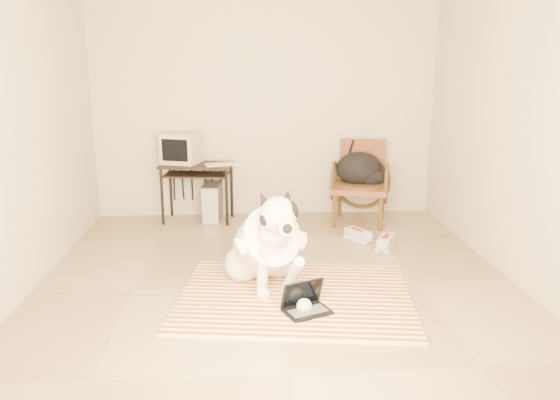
{
  "coord_description": "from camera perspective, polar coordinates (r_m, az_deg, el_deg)",
  "views": [
    {
      "loc": [
        -0.25,
        -4.21,
        1.81
      ],
      "look_at": [
        0.03,
        0.06,
        0.72
      ],
      "focal_mm": 35.0,
      "sensor_mm": 36.0,
      "label": 1
    }
  ],
  "objects": [
    {
      "name": "floor",
      "position": [
        4.59,
        -0.33,
        -8.98
      ],
      "size": [
        4.5,
        4.5,
        0.0
      ],
      "primitive_type": "plane",
      "color": "#8D7A56",
      "rests_on": "ground"
    },
    {
      "name": "wall_back",
      "position": [
        6.48,
        -1.56,
        10.17
      ],
      "size": [
        4.5,
        0.0,
        4.5
      ],
      "primitive_type": "plane",
      "rotation": [
        1.57,
        0.0,
        0.0
      ],
      "color": "#BDB49B",
      "rests_on": "floor"
    },
    {
      "name": "wall_front",
      "position": [
        2.03,
        3.44,
        1.11
      ],
      "size": [
        4.5,
        0.0,
        4.5
      ],
      "primitive_type": "plane",
      "rotation": [
        -1.57,
        0.0,
        0.0
      ],
      "color": "#BDB49B",
      "rests_on": "floor"
    },
    {
      "name": "wall_left",
      "position": [
        4.58,
        -26.39,
        7.01
      ],
      "size": [
        0.0,
        4.5,
        4.5
      ],
      "primitive_type": "plane",
      "rotation": [
        1.57,
        0.0,
        1.57
      ],
      "color": "#BDB49B",
      "rests_on": "floor"
    },
    {
      "name": "wall_right",
      "position": [
        4.8,
        24.46,
        7.48
      ],
      "size": [
        0.0,
        4.5,
        4.5
      ],
      "primitive_type": "plane",
      "rotation": [
        1.57,
        0.0,
        -1.57
      ],
      "color": "#BDB49B",
      "rests_on": "floor"
    },
    {
      "name": "rug",
      "position": [
        4.37,
        1.57,
        -10.08
      ],
      "size": [
        1.98,
        1.62,
        0.02
      ],
      "color": "#D6420D",
      "rests_on": "floor"
    },
    {
      "name": "dog",
      "position": [
        4.43,
        -1.44,
        -4.8
      ],
      "size": [
        0.66,
        1.18,
        0.91
      ],
      "color": "silver",
      "rests_on": "rug"
    },
    {
      "name": "laptop",
      "position": [
        4.1,
        2.66,
        -10.78
      ],
      "size": [
        0.39,
        0.35,
        0.23
      ],
      "color": "black",
      "rests_on": "rug"
    },
    {
      "name": "computer_desk",
      "position": [
        6.34,
        -8.68,
        2.9
      ],
      "size": [
        0.86,
        0.55,
        0.68
      ],
      "color": "black",
      "rests_on": "floor"
    },
    {
      "name": "crt_monitor",
      "position": [
        6.39,
        -10.24,
        5.38
      ],
      "size": [
        0.49,
        0.48,
        0.35
      ],
      "color": "#B2A98B",
      "rests_on": "computer_desk"
    },
    {
      "name": "desk_keyboard",
      "position": [
        6.2,
        -6.11,
        3.73
      ],
      "size": [
        0.4,
        0.24,
        0.02
      ],
      "primitive_type": "cube",
      "rotation": [
        0.0,
        0.0,
        0.31
      ],
      "color": "#B2A98B",
      "rests_on": "computer_desk"
    },
    {
      "name": "pc_tower",
      "position": [
        6.43,
        -7.08,
        -0.22
      ],
      "size": [
        0.22,
        0.47,
        0.43
      ],
      "color": "#4A494C",
      "rests_on": "floor"
    },
    {
      "name": "rattan_chair",
      "position": [
        6.32,
        8.39,
        1.86
      ],
      "size": [
        0.76,
        0.74,
        0.93
      ],
      "color": "brown",
      "rests_on": "floor"
    },
    {
      "name": "backpack",
      "position": [
        6.28,
        8.47,
        3.09
      ],
      "size": [
        0.55,
        0.44,
        0.39
      ],
      "color": "black",
      "rests_on": "rattan_chair"
    },
    {
      "name": "sneaker_left",
      "position": [
        5.78,
        8.16,
        -3.64
      ],
      "size": [
        0.27,
        0.33,
        0.11
      ],
      "color": "silver",
      "rests_on": "floor"
    },
    {
      "name": "sneaker_right",
      "position": [
        5.58,
        10.97,
        -4.39
      ],
      "size": [
        0.26,
        0.35,
        0.11
      ],
      "color": "silver",
      "rests_on": "floor"
    }
  ]
}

